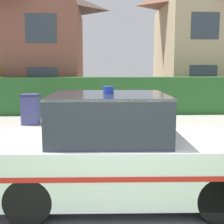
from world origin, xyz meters
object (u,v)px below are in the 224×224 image
Objects in this scene: house_right at (219,33)px; police_car at (118,153)px; house_left at (17,38)px; wheelie_bin at (31,109)px.

police_car is at bearing -116.57° from house_right.
house_left reaches higher than wheelie_bin.
house_left is 11.55m from house_right.
house_left is at bearing 109.98° from wheelie_bin.
house_right is (11.53, 0.44, 0.42)m from house_left.
wheelie_bin is at bearing -144.75° from house_right.
police_car is at bearing -64.95° from wheelie_bin.
police_car is 3.73× the size of wheelie_bin.
house_right reaches higher than house_left.
house_right is at bearing 2.18° from house_left.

